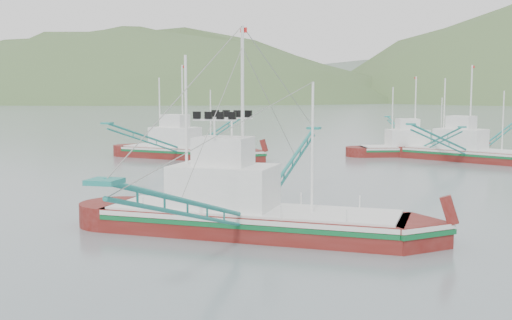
% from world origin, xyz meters
% --- Properties ---
extents(ground, '(1200.00, 1200.00, 0.00)m').
position_xyz_m(ground, '(0.00, 0.00, 0.00)').
color(ground, slate).
rests_on(ground, ground).
extents(main_boat, '(15.67, 28.01, 11.34)m').
position_xyz_m(main_boat, '(1.00, 0.45, 1.62)').
color(main_boat, '#5C120D').
rests_on(main_boat, ground).
extents(bg_boat_far, '(13.39, 22.72, 9.52)m').
position_xyz_m(bg_boat_far, '(8.98, 43.08, 1.87)').
color(bg_boat_far, '#5C120D').
rests_on(bg_boat_far, ground).
extents(bg_boat_left, '(15.16, 26.35, 10.77)m').
position_xyz_m(bg_boat_left, '(-15.12, 33.92, 1.84)').
color(bg_boat_left, '#5C120D').
rests_on(bg_boat_left, ground).
extents(bg_boat_right, '(16.36, 24.56, 10.65)m').
position_xyz_m(bg_boat_right, '(14.58, 38.81, 2.21)').
color(bg_boat_right, '#5C120D').
rests_on(bg_boat_right, ground).
extents(headland_left, '(448.00, 308.00, 210.00)m').
position_xyz_m(headland_left, '(-180.00, 360.00, 0.00)').
color(headland_left, '#425D30').
rests_on(headland_left, ground).
extents(ridge_distant, '(960.00, 400.00, 240.00)m').
position_xyz_m(ridge_distant, '(30.00, 560.00, 0.00)').
color(ridge_distant, slate).
rests_on(ridge_distant, ground).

